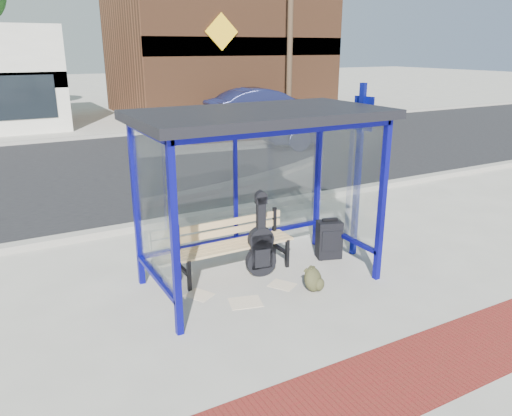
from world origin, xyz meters
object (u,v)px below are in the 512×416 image
backpack (314,280)px  parked_car (265,108)px  guitar_bag (261,247)px  suitcase (329,240)px  fire_hydrant (315,108)px  bench (233,242)px

backpack → parked_car: parked_car is taller
guitar_bag → suitcase: size_ratio=1.81×
guitar_bag → backpack: (0.39, -0.79, -0.27)m
suitcase → parked_car: 13.43m
guitar_bag → parked_car: bearing=69.4°
guitar_bag → fire_hydrant: bearing=61.7°
suitcase → parked_car: bearing=83.1°
bench → parked_car: parked_car is taller
backpack → fire_hydrant: (10.46, 14.76, 0.21)m
bench → parked_car: 13.94m
guitar_bag → backpack: bearing=-54.4°
guitar_bag → fire_hydrant: (10.84, 13.97, -0.06)m
guitar_bag → fire_hydrant: 17.69m
backpack → fire_hydrant: bearing=30.1°
guitar_bag → fire_hydrant: size_ratio=1.72×
backpack → parked_car: (6.67, 12.93, 0.63)m
parked_car → suitcase: bearing=159.2°
parked_car → fire_hydrant: (3.79, 1.84, -0.42)m
backpack → fire_hydrant: fire_hydrant is taller
guitar_bag → bench: bearing=144.7°
suitcase → fire_hydrant: fire_hydrant is taller
bench → guitar_bag: size_ratio=1.48×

